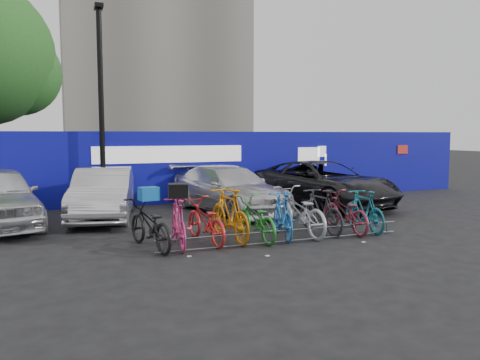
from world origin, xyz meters
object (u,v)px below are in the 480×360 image
bike_0 (149,225)px  bike_7 (321,211)px  car_2 (229,189)px  bike_3 (229,214)px  bike_4 (255,219)px  bike_2 (205,221)px  car_1 (103,194)px  bike_1 (178,223)px  car_3 (322,184)px  bike_8 (345,212)px  lamppost (101,102)px  bike_rack (286,236)px  bike_9 (364,210)px  bike_5 (283,215)px  bike_6 (299,212)px

bike_0 → bike_7: 4.03m
car_2 → bike_3: 3.88m
bike_4 → bike_2: bearing=-11.6°
car_1 → bike_1: car_1 is taller
car_3 → bike_8: 4.01m
bike_2 → lamppost: bearing=-81.0°
lamppost → bike_rack: 7.48m
lamppost → bike_9: lamppost is taller
bike_4 → bike_8: size_ratio=0.98×
car_1 → bike_0: car_1 is taller
bike_2 → bike_5: bike_5 is taller
bike_7 → bike_8: bearing=162.7°
bike_0 → bike_9: size_ratio=1.15×
bike_8 → bike_7: bearing=-12.6°
car_3 → lamppost: bearing=151.5°
car_3 → car_1: bearing=164.8°
bike_0 → bike_1: bike_1 is taller
car_2 → bike_5: size_ratio=2.73×
car_3 → bike_1: 6.75m
car_2 → bike_4: size_ratio=2.60×
car_2 → bike_4: car_2 is taller
lamppost → bike_9: bearing=-45.1°
bike_3 → bike_4: (0.54, -0.16, -0.10)m
car_2 → bike_8: size_ratio=2.55×
bike_0 → lamppost: bearing=-99.1°
bike_5 → bike_0: bearing=12.1°
car_1 → bike_0: bearing=-71.3°
bike_0 → bike_1: (0.58, -0.08, 0.02)m
lamppost → bike_6: lamppost is taller
bike_3 → bike_9: 3.35m
car_2 → bike_8: 4.09m
car_3 → bike_8: (-1.60, -3.67, -0.25)m
bike_2 → bike_8: 3.40m
bike_5 → bike_8: size_ratio=0.94×
bike_5 → bike_4: bearing=12.2°
car_2 → bike_4: (-0.77, -3.80, -0.21)m
bike_0 → bike_3: bike_3 is taller
car_2 → bike_4: 3.89m
bike_6 → bike_7: size_ratio=1.19×
bike_2 → bike_1: bearing=10.5°
bike_5 → bike_7: bearing=-158.3°
bike_4 → bike_0: bearing=-4.1°
bike_0 → bike_6: bearing=168.3°
bike_rack → bike_8: bike_8 is taller
car_1 → bike_6: (3.99, -3.78, -0.15)m
car_2 → bike_5: car_2 is taller
bike_4 → bike_9: (2.81, -0.04, 0.02)m
car_2 → bike_0: size_ratio=2.48×
car_1 → bike_2: car_1 is taller
bike_7 → car_2: bearing=-78.7°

